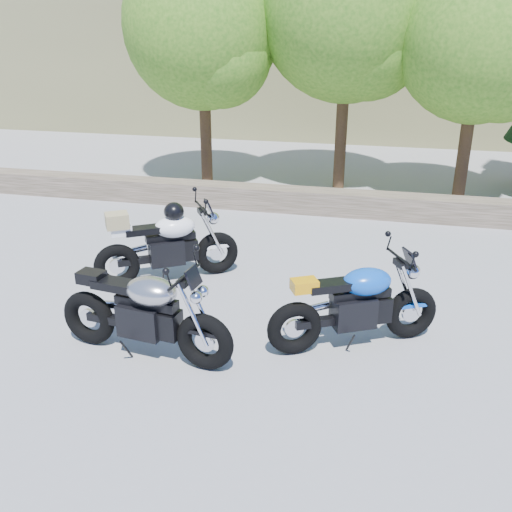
{
  "coord_description": "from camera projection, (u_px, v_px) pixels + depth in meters",
  "views": [
    {
      "loc": [
        1.89,
        -6.37,
        3.89
      ],
      "look_at": [
        0.2,
        1.0,
        0.75
      ],
      "focal_mm": 40.0,
      "sensor_mm": 36.0,
      "label": 1
    }
  ],
  "objects": [
    {
      "name": "ground",
      "position": [
        225.0,
        334.0,
        7.62
      ],
      "size": [
        90.0,
        90.0,
        0.0
      ],
      "primitive_type": "plane",
      "color": "#929398",
      "rests_on": "ground"
    },
    {
      "name": "stone_wall",
      "position": [
        293.0,
        200.0,
        12.47
      ],
      "size": [
        22.0,
        0.55,
        0.5
      ],
      "primitive_type": "cube",
      "color": "#4D4433",
      "rests_on": "ground"
    },
    {
      "name": "tree_decid_left",
      "position": [
        206.0,
        32.0,
        13.14
      ],
      "size": [
        3.67,
        3.67,
        5.62
      ],
      "color": "#382314",
      "rests_on": "ground"
    },
    {
      "name": "tree_decid_mid",
      "position": [
        353.0,
        13.0,
        12.67
      ],
      "size": [
        4.08,
        4.08,
        6.24
      ],
      "color": "#382314",
      "rests_on": "ground"
    },
    {
      "name": "tree_decid_right",
      "position": [
        486.0,
        40.0,
        11.76
      ],
      "size": [
        3.54,
        3.54,
        5.41
      ],
      "color": "#382314",
      "rests_on": "ground"
    },
    {
      "name": "silver_bike",
      "position": [
        145.0,
        314.0,
        6.93
      ],
      "size": [
        2.37,
        0.75,
        1.19
      ],
      "rotation": [
        0.0,
        0.0,
        -0.14
      ],
      "color": "black",
      "rests_on": "ground"
    },
    {
      "name": "white_bike",
      "position": [
        167.0,
        243.0,
        8.98
      ],
      "size": [
        2.06,
        1.39,
        1.29
      ],
      "rotation": [
        0.0,
        0.0,
        0.56
      ],
      "color": "black",
      "rests_on": "ground"
    },
    {
      "name": "blue_bike",
      "position": [
        356.0,
        306.0,
        7.17
      ],
      "size": [
        2.13,
        1.21,
        1.16
      ],
      "rotation": [
        0.0,
        0.0,
        0.48
      ],
      "color": "black",
      "rests_on": "ground"
    }
  ]
}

